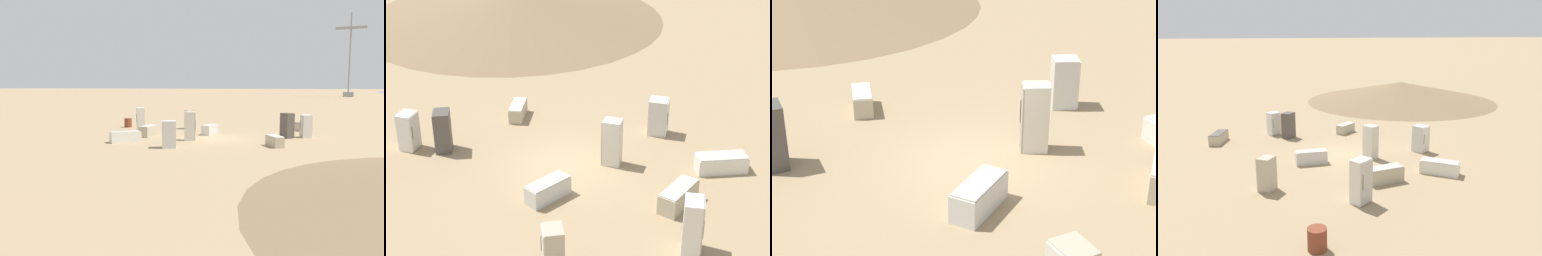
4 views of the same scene
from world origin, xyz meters
TOP-DOWN VIEW (x-y plane):
  - ground_plane at (0.00, 0.00)m, footprint 1000.00×1000.00m
  - discarded_fridge_0 at (1.06, 4.52)m, footprint 1.01×0.98m
  - discarded_fridge_5 at (-4.45, 1.78)m, footprint 1.28×1.50m
  - discarded_fridge_7 at (1.13, 1.29)m, footprint 0.86×0.78m
  - discarded_fridge_10 at (0.93, -2.07)m, footprint 0.80×1.70m

SIDE VIEW (x-z plane):
  - ground_plane at x=0.00m, z-range 0.00..0.00m
  - discarded_fridge_5 at x=-4.45m, z-range 0.00..0.64m
  - discarded_fridge_10 at x=0.93m, z-range 0.00..0.71m
  - discarded_fridge_0 at x=1.06m, z-range 0.00..1.55m
  - discarded_fridge_7 at x=1.13m, z-range 0.00..1.86m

